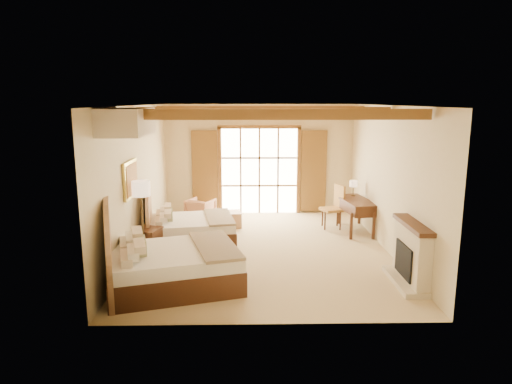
{
  "coord_description": "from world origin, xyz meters",
  "views": [
    {
      "loc": [
        -0.37,
        -9.83,
        3.31
      ],
      "look_at": [
        -0.16,
        0.2,
        1.29
      ],
      "focal_mm": 32.0,
      "sensor_mm": 36.0,
      "label": 1
    }
  ],
  "objects_px": {
    "desk": "(356,214)",
    "bed_near": "(164,263)",
    "nightstand": "(147,243)",
    "bed_far": "(184,227)",
    "armchair": "(201,210)"
  },
  "relations": [
    {
      "from": "bed_near",
      "to": "armchair",
      "type": "bearing_deg",
      "value": 71.41
    },
    {
      "from": "nightstand",
      "to": "desk",
      "type": "bearing_deg",
      "value": 37.19
    },
    {
      "from": "nightstand",
      "to": "desk",
      "type": "relative_size",
      "value": 0.4
    },
    {
      "from": "bed_far",
      "to": "nightstand",
      "type": "height_order",
      "value": "bed_far"
    },
    {
      "from": "bed_near",
      "to": "nightstand",
      "type": "bearing_deg",
      "value": 95.78
    },
    {
      "from": "bed_far",
      "to": "armchair",
      "type": "distance_m",
      "value": 2.06
    },
    {
      "from": "armchair",
      "to": "desk",
      "type": "relative_size",
      "value": 0.42
    },
    {
      "from": "bed_far",
      "to": "armchair",
      "type": "bearing_deg",
      "value": 75.52
    },
    {
      "from": "bed_far",
      "to": "nightstand",
      "type": "xyz_separation_m",
      "value": [
        -0.66,
        -0.96,
        -0.08
      ]
    },
    {
      "from": "bed_near",
      "to": "bed_far",
      "type": "relative_size",
      "value": 1.23
    },
    {
      "from": "desk",
      "to": "bed_near",
      "type": "bearing_deg",
      "value": -149.3
    },
    {
      "from": "bed_near",
      "to": "desk",
      "type": "xyz_separation_m",
      "value": [
        4.28,
        3.49,
        -0.01
      ]
    },
    {
      "from": "bed_far",
      "to": "nightstand",
      "type": "bearing_deg",
      "value": -134.1
    },
    {
      "from": "bed_near",
      "to": "armchair",
      "type": "distance_m",
      "value": 4.6
    },
    {
      "from": "nightstand",
      "to": "desk",
      "type": "xyz_separation_m",
      "value": [
        4.92,
        1.91,
        0.12
      ]
    }
  ]
}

